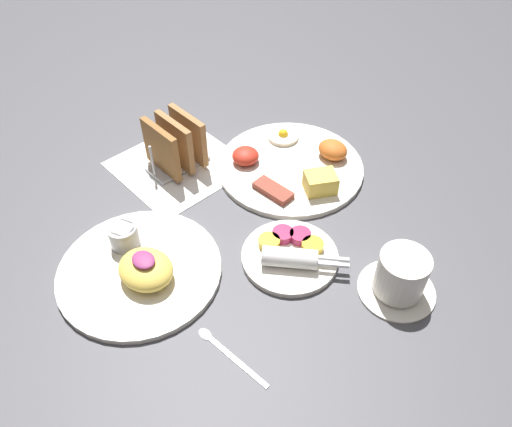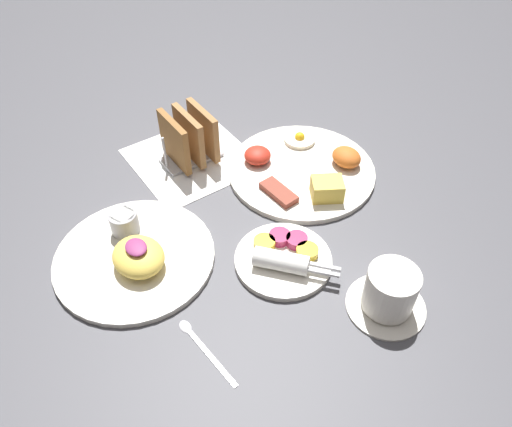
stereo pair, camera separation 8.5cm
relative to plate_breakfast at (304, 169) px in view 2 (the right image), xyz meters
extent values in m
plane|color=#47474C|center=(0.02, -0.21, -0.01)|extent=(3.00, 3.00, 0.00)
cube|color=white|center=(-0.16, -0.16, -0.01)|extent=(0.22, 0.22, 0.00)
cylinder|color=silver|center=(0.00, 0.00, -0.01)|extent=(0.28, 0.28, 0.01)
cube|color=#E5C64C|center=(0.08, -0.01, 0.02)|extent=(0.07, 0.07, 0.04)
ellipsoid|color=#C66023|center=(0.03, 0.08, 0.02)|extent=(0.06, 0.05, 0.03)
cylinder|color=#F4EACC|center=(-0.08, 0.05, 0.00)|extent=(0.06, 0.06, 0.01)
sphere|color=yellow|center=(-0.08, 0.05, 0.01)|extent=(0.02, 0.02, 0.02)
ellipsoid|color=red|center=(-0.07, -0.06, 0.01)|extent=(0.05, 0.05, 0.03)
cube|color=brown|center=(0.03, -0.08, 0.01)|extent=(0.08, 0.04, 0.01)
cylinder|color=silver|center=(0.16, -0.17, -0.01)|extent=(0.16, 0.16, 0.01)
cylinder|color=gold|center=(0.17, -0.13, 0.01)|extent=(0.04, 0.04, 0.01)
cylinder|color=#99234C|center=(0.14, -0.13, 0.01)|extent=(0.04, 0.04, 0.01)
cylinder|color=#99234C|center=(0.12, -0.15, 0.01)|extent=(0.04, 0.04, 0.01)
cylinder|color=gold|center=(0.12, -0.18, 0.01)|extent=(0.04, 0.04, 0.01)
cylinder|color=white|center=(0.17, -0.18, 0.02)|extent=(0.09, 0.08, 0.03)
cube|color=silver|center=(0.22, -0.13, 0.02)|extent=(0.04, 0.04, 0.00)
cube|color=silver|center=(0.22, -0.14, 0.02)|extent=(0.04, 0.04, 0.00)
cylinder|color=silver|center=(0.01, -0.36, -0.01)|extent=(0.26, 0.26, 0.01)
ellipsoid|color=#EAC651|center=(0.04, -0.36, 0.02)|extent=(0.10, 0.09, 0.04)
ellipsoid|color=#8C3366|center=(0.04, -0.36, 0.04)|extent=(0.04, 0.03, 0.01)
cylinder|color=#99999E|center=(-0.05, -0.35, 0.02)|extent=(0.05, 0.05, 0.04)
cylinder|color=white|center=(-0.05, -0.35, 0.04)|extent=(0.04, 0.04, 0.01)
cube|color=#B7B7BC|center=(-0.16, -0.16, 0.00)|extent=(0.06, 0.12, 0.01)
cube|color=olive|center=(-0.16, -0.19, 0.05)|extent=(0.10, 0.01, 0.10)
cube|color=#9D6F41|center=(-0.16, -0.16, 0.05)|extent=(0.10, 0.01, 0.10)
cube|color=#9C6E40|center=(-0.16, -0.12, 0.05)|extent=(0.10, 0.01, 0.10)
cylinder|color=#B7B7BC|center=(-0.16, -0.21, 0.03)|extent=(0.01, 0.01, 0.07)
cylinder|color=#B7B7BC|center=(-0.16, -0.10, 0.03)|extent=(0.01, 0.01, 0.07)
cylinder|color=silver|center=(0.31, -0.09, -0.01)|extent=(0.12, 0.12, 0.01)
cylinder|color=silver|center=(0.31, -0.09, 0.03)|extent=(0.08, 0.08, 0.07)
cylinder|color=#381E0F|center=(0.31, -0.09, 0.06)|extent=(0.06, 0.06, 0.01)
cube|color=silver|center=(0.24, -0.35, -0.01)|extent=(0.11, 0.02, 0.00)
ellipsoid|color=silver|center=(0.17, -0.36, -0.01)|extent=(0.02, 0.02, 0.01)
camera|label=1|loc=(0.50, -0.57, 0.62)|focal=35.00mm
camera|label=2|loc=(0.55, -0.50, 0.62)|focal=35.00mm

